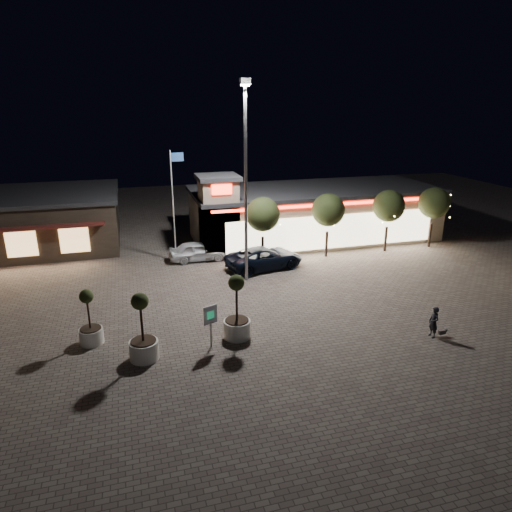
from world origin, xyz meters
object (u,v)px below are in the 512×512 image
object	(u,v)px
planter_mid	(143,339)
white_sedan	(198,251)
valet_sign	(210,318)
planter_left	(90,327)
pickup_truck	(264,258)
pedestrian	(434,322)

from	to	relation	value
planter_mid	white_sedan	bearing A→B (deg)	70.68
planter_mid	valet_sign	world-z (taller)	planter_mid
white_sedan	planter_left	distance (m)	12.68
pickup_truck	planter_mid	bearing A→B (deg)	127.67
pickup_truck	white_sedan	distance (m)	5.11
planter_mid	pedestrian	bearing A→B (deg)	-7.51
planter_left	white_sedan	bearing A→B (deg)	57.17
planter_mid	valet_sign	xyz separation A→B (m)	(3.12, 0.23, 0.50)
white_sedan	planter_mid	size ratio (longest dim) A/B	1.29
pedestrian	planter_left	bearing A→B (deg)	-104.37
pedestrian	valet_sign	distance (m)	10.96
white_sedan	planter_left	size ratio (longest dim) A/B	1.50
white_sedan	valet_sign	size ratio (longest dim) A/B	1.96
pedestrian	planter_mid	size ratio (longest dim) A/B	0.50
pickup_truck	planter_mid	size ratio (longest dim) A/B	1.69
white_sedan	valet_sign	bearing A→B (deg)	174.29
white_sedan	planter_left	world-z (taller)	planter_left
pedestrian	planter_left	size ratio (longest dim) A/B	0.57
planter_left	planter_mid	bearing A→B (deg)	-42.20
pickup_truck	white_sedan	bearing A→B (deg)	44.22
pedestrian	planter_left	distance (m)	16.73
planter_mid	valet_sign	size ratio (longest dim) A/B	1.51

